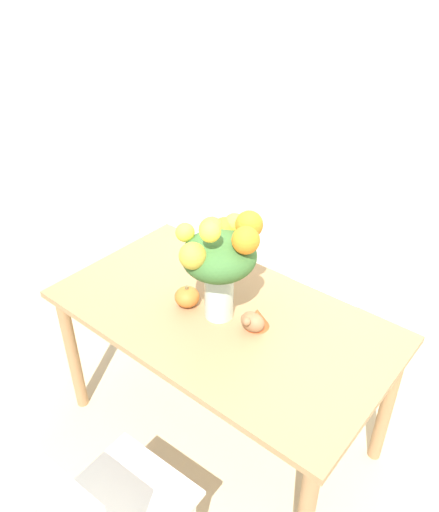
% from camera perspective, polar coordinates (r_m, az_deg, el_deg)
% --- Properties ---
extents(ground_plane, '(12.00, 12.00, 0.00)m').
position_cam_1_polar(ground_plane, '(2.73, 0.15, -18.97)').
color(ground_plane, tan).
extents(wall_back, '(8.00, 0.06, 2.70)m').
position_cam_1_polar(wall_back, '(2.72, 15.27, 14.83)').
color(wall_back, silver).
rests_on(wall_back, ground_plane).
extents(dining_table, '(1.48, 0.83, 0.76)m').
position_cam_1_polar(dining_table, '(2.24, 0.17, -8.50)').
color(dining_table, '#9E754C').
rests_on(dining_table, ground_plane).
extents(flower_vase, '(0.35, 0.38, 0.50)m').
position_cam_1_polar(flower_vase, '(2.00, 0.17, -0.07)').
color(flower_vase, '#B2CCBC').
rests_on(flower_vase, dining_table).
extents(pumpkin, '(0.11, 0.11, 0.10)m').
position_cam_1_polar(pumpkin, '(2.20, -3.72, -4.67)').
color(pumpkin, orange).
rests_on(pumpkin, dining_table).
extents(turkey_figurine, '(0.11, 0.14, 0.09)m').
position_cam_1_polar(turkey_figurine, '(2.08, 4.10, -7.23)').
color(turkey_figurine, '#936642').
rests_on(turkey_figurine, dining_table).
extents(dining_chair_near_window, '(0.48, 0.48, 0.89)m').
position_cam_1_polar(dining_chair_near_window, '(2.82, 11.21, -4.45)').
color(dining_chair_near_window, white).
rests_on(dining_chair_near_window, ground_plane).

